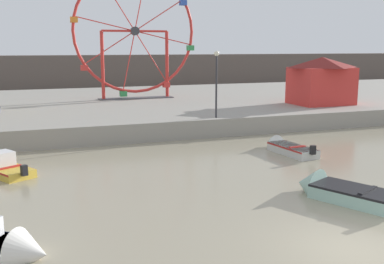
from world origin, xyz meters
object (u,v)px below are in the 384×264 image
motorboat_pale_grey (285,147)px  promenade_lamp_near (216,75)px  ferris_wheel_red_frame (135,34)px  motorboat_seafoam (338,191)px  carnival_booth_red_striped (321,80)px

motorboat_pale_grey → promenade_lamp_near: (-1.64, 5.47, 3.55)m
promenade_lamp_near → ferris_wheel_red_frame: bearing=100.0°
motorboat_seafoam → ferris_wheel_red_frame: 25.84m
motorboat_seafoam → carnival_booth_red_striped: (10.77, 16.41, 2.70)m
motorboat_pale_grey → carnival_booth_red_striped: bearing=-48.7°
ferris_wheel_red_frame → motorboat_pale_grey: bearing=-77.9°
motorboat_seafoam → carnival_booth_red_striped: 19.81m
ferris_wheel_red_frame → promenade_lamp_near: 12.71m
motorboat_pale_grey → ferris_wheel_red_frame: bearing=6.7°
motorboat_seafoam → promenade_lamp_near: bearing=-27.5°
motorboat_pale_grey → promenade_lamp_near: size_ratio=0.97×
motorboat_pale_grey → ferris_wheel_red_frame: size_ratio=0.37×
ferris_wheel_red_frame → carnival_booth_red_striped: (12.34, -8.62, -3.53)m
ferris_wheel_red_frame → carnival_booth_red_striped: bearing=-34.9°
motorboat_seafoam → carnival_booth_red_striped: carnival_booth_red_striped is taller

